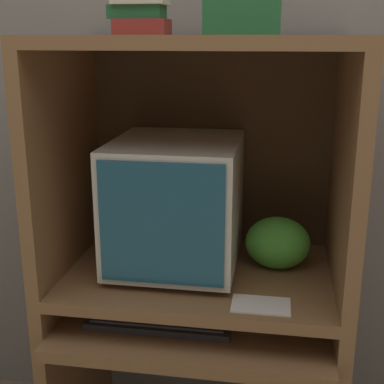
# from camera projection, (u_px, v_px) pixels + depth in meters

# --- Properties ---
(wall_back) EXTENTS (6.00, 0.06, 2.60)m
(wall_back) POSITION_uv_depth(u_px,v_px,m) (215.00, 83.00, 1.88)
(wall_back) COLOR gray
(wall_back) RESTS_ON ground_plane
(desk_base) EXTENTS (0.90, 0.63, 0.62)m
(desk_base) POSITION_uv_depth(u_px,v_px,m) (197.00, 370.00, 1.76)
(desk_base) COLOR brown
(desk_base) RESTS_ON ground_plane
(desk_monitor_shelf) EXTENTS (0.90, 0.58, 0.12)m
(desk_monitor_shelf) POSITION_uv_depth(u_px,v_px,m) (199.00, 278.00, 1.71)
(desk_monitor_shelf) COLOR brown
(desk_monitor_shelf) RESTS_ON desk_base
(hutch_upper) EXTENTS (0.90, 0.58, 0.72)m
(hutch_upper) POSITION_uv_depth(u_px,v_px,m) (202.00, 124.00, 1.61)
(hutch_upper) COLOR brown
(hutch_upper) RESTS_ON desk_monitor_shelf
(crt_monitor) EXTENTS (0.39, 0.46, 0.41)m
(crt_monitor) POSITION_uv_depth(u_px,v_px,m) (176.00, 202.00, 1.69)
(crt_monitor) COLOR beige
(crt_monitor) RESTS_ON desk_monitor_shelf
(keyboard) EXTENTS (0.43, 0.14, 0.03)m
(keyboard) POSITION_uv_depth(u_px,v_px,m) (159.00, 321.00, 1.61)
(keyboard) COLOR #2D2D30
(keyboard) RESTS_ON desk_base
(mouse) EXTENTS (0.07, 0.05, 0.03)m
(mouse) POSITION_uv_depth(u_px,v_px,m) (256.00, 326.00, 1.58)
(mouse) COLOR #B7B7B7
(mouse) RESTS_ON desk_base
(snack_bag) EXTENTS (0.21, 0.15, 0.17)m
(snack_bag) POSITION_uv_depth(u_px,v_px,m) (278.00, 243.00, 1.70)
(snack_bag) COLOR green
(snack_bag) RESTS_ON desk_monitor_shelf
(book_stack) EXTENTS (0.16, 0.11, 0.12)m
(book_stack) POSITION_uv_depth(u_px,v_px,m) (140.00, 12.00, 1.43)
(book_stack) COLOR maroon
(book_stack) RESTS_ON hutch_upper
(paper_card) EXTENTS (0.16, 0.11, 0.00)m
(paper_card) POSITION_uv_depth(u_px,v_px,m) (261.00, 305.00, 1.48)
(paper_card) COLOR white
(paper_card) RESTS_ON desk_monitor_shelf
(storage_box) EXTENTS (0.20, 0.17, 0.14)m
(storage_box) POSITION_uv_depth(u_px,v_px,m) (244.00, 8.00, 1.42)
(storage_box) COLOR #236638
(storage_box) RESTS_ON hutch_upper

